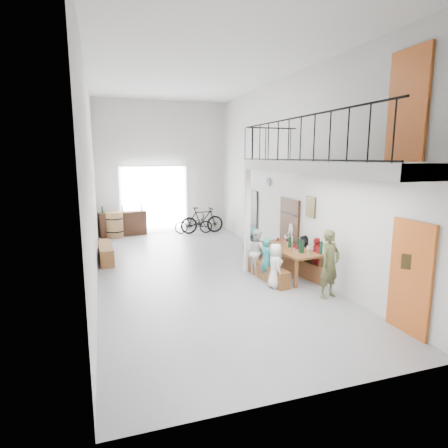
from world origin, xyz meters
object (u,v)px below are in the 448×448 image
object	(u,v)px
oak_barrel	(114,225)
serving_counter	(123,224)
bench_inner	(266,271)
host_standing	(330,264)
tasting_table	(289,251)
side_bench	(106,253)
bicycle_near	(193,224)

from	to	relation	value
oak_barrel	serving_counter	bearing A→B (deg)	36.52
bench_inner	host_standing	bearing A→B (deg)	-67.92
tasting_table	bench_inner	size ratio (longest dim) A/B	1.14
side_bench	bicycle_near	size ratio (longest dim) A/B	1.13
side_bench	host_standing	xyz separation A→B (m)	(4.85, -4.84, 0.54)
tasting_table	side_bench	size ratio (longest dim) A/B	1.19
tasting_table	oak_barrel	size ratio (longest dim) A/B	2.07
side_bench	oak_barrel	xyz separation A→B (m)	(0.41, 3.48, 0.26)
host_standing	bench_inner	bearing A→B (deg)	97.52
bench_inner	oak_barrel	xyz separation A→B (m)	(-3.61, 6.70, 0.30)
side_bench	bicycle_near	world-z (taller)	bicycle_near
bench_inner	bicycle_near	size ratio (longest dim) A/B	1.18
serving_counter	bicycle_near	world-z (taller)	serving_counter
host_standing	oak_barrel	bearing A→B (deg)	98.60
bench_inner	side_bench	size ratio (longest dim) A/B	1.04
bench_inner	host_standing	distance (m)	1.91
serving_counter	host_standing	bearing A→B (deg)	-73.26
oak_barrel	tasting_table	bearing A→B (deg)	-57.12
bench_inner	serving_counter	bearing A→B (deg)	110.31
serving_counter	oak_barrel	bearing A→B (deg)	-152.29
tasting_table	side_bench	bearing A→B (deg)	141.01
tasting_table	bicycle_near	xyz separation A→B (m)	(-1.09, 6.38, -0.29)
oak_barrel	bench_inner	bearing A→B (deg)	-61.68
oak_barrel	serving_counter	world-z (taller)	oak_barrel
side_bench	host_standing	distance (m)	6.87
serving_counter	bicycle_near	size ratio (longest dim) A/B	1.18
bench_inner	bicycle_near	world-z (taller)	bicycle_near
tasting_table	host_standing	size ratio (longest dim) A/B	1.35
bicycle_near	tasting_table	bearing A→B (deg)	-162.63
bench_inner	serving_counter	distance (m)	7.69
host_standing	bicycle_near	bearing A→B (deg)	79.30
serving_counter	host_standing	distance (m)	9.51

